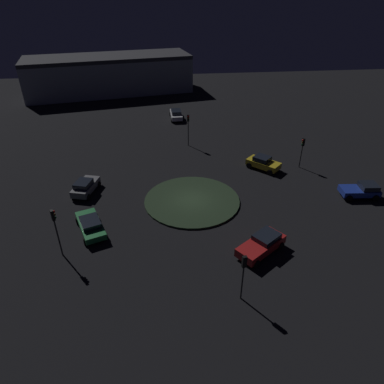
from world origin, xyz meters
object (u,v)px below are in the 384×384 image
object	(u,v)px
car_red	(262,244)
traffic_light_south	(243,269)
car_white	(176,114)
traffic_light_north	(188,124)
car_blue	(361,190)
traffic_light_northeast	(302,147)
store_building	(109,74)
car_grey	(85,186)
traffic_light_southwest	(55,224)
car_yellow	(263,163)
car_green	(90,225)

from	to	relation	value
car_red	traffic_light_south	world-z (taller)	traffic_light_south
car_white	traffic_light_north	distance (m)	11.34
car_blue	traffic_light_northeast	world-z (taller)	traffic_light_northeast
car_white	store_building	distance (m)	21.59
car_grey	car_red	bearing A→B (deg)	-108.93
car_blue	traffic_light_southwest	distance (m)	29.75
car_blue	car_yellow	world-z (taller)	car_yellow
traffic_light_north	store_building	size ratio (longest dim) A/B	0.13
car_grey	car_yellow	distance (m)	20.56
car_red	car_grey	world-z (taller)	car_grey
car_white	store_building	size ratio (longest dim) A/B	0.13
car_green	traffic_light_north	bearing A→B (deg)	-51.19
car_red	traffic_light_northeast	size ratio (longest dim) A/B	1.27
traffic_light_southwest	traffic_light_south	bearing A→B (deg)	-55.37
traffic_light_south	store_building	size ratio (longest dim) A/B	0.12
car_green	traffic_light_south	world-z (taller)	traffic_light_south
car_blue	traffic_light_north	distance (m)	22.55
traffic_light_southwest	traffic_light_south	distance (m)	14.79
car_white	traffic_light_north	bearing A→B (deg)	3.45
car_yellow	store_building	distance (m)	42.40
traffic_light_north	traffic_light_southwest	bearing A→B (deg)	-26.47
traffic_light_north	store_building	xyz separation A→B (m)	(-12.88, 28.79, 0.46)
traffic_light_south	traffic_light_north	bearing A→B (deg)	-6.80
traffic_light_northeast	traffic_light_southwest	bearing A→B (deg)	3.35
car_blue	traffic_light_south	world-z (taller)	traffic_light_south
car_green	traffic_light_northeast	world-z (taller)	traffic_light_northeast
car_white	traffic_light_south	xyz separation A→B (m)	(1.76, -38.19, 2.00)
traffic_light_north	car_yellow	bearing A→B (deg)	50.37
car_red	traffic_light_northeast	world-z (taller)	traffic_light_northeast
car_yellow	traffic_light_northeast	distance (m)	4.88
traffic_light_north	store_building	distance (m)	31.55
car_red	car_grey	xyz separation A→B (m)	(-15.88, 11.25, 0.01)
car_white	traffic_light_north	size ratio (longest dim) A/B	1.02
store_building	traffic_light_south	bearing A→B (deg)	93.50
car_grey	store_building	size ratio (longest dim) A/B	0.12
car_red	store_building	bearing A→B (deg)	-107.98
car_green	car_blue	size ratio (longest dim) A/B	1.25
car_green	traffic_light_southwest	distance (m)	4.30
car_white	car_grey	world-z (taller)	car_grey
car_blue	traffic_light_south	xyz separation A→B (m)	(-15.61, -11.92, 2.02)
car_red	car_white	world-z (taller)	car_white
car_yellow	traffic_light_northeast	size ratio (longest dim) A/B	1.09
car_green	traffic_light_south	distance (m)	14.84
car_green	car_blue	bearing A→B (deg)	-104.61
traffic_light_north	traffic_light_northeast	bearing A→B (deg)	62.10
car_grey	car_yellow	xyz separation A→B (m)	(20.30, 3.30, 0.01)
car_green	traffic_light_north	distance (m)	21.10
car_green	traffic_light_south	bearing A→B (deg)	-148.72
car_white	car_yellow	size ratio (longest dim) A/B	1.11
traffic_light_northeast	traffic_light_north	size ratio (longest dim) A/B	0.85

